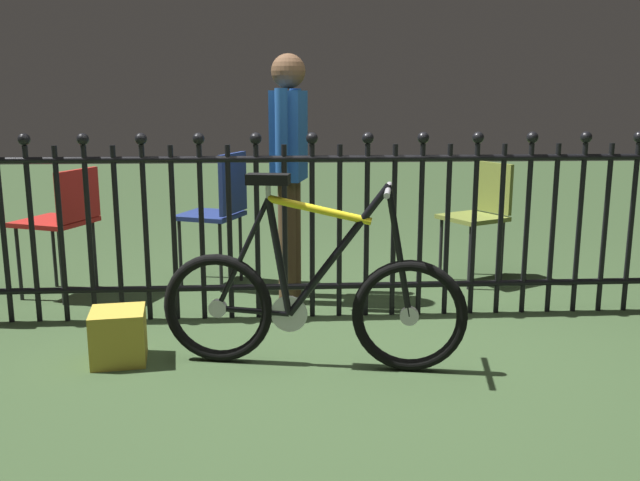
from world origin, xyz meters
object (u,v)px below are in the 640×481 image
chair_navy (220,205)px  chair_red (64,216)px  chair_olive (481,209)px  person_visitor (289,158)px  bicycle (311,302)px  display_crate (119,336)px

chair_navy → chair_red: (-0.98, -0.21, -0.03)m
chair_navy → chair_olive: (1.81, 0.03, -0.05)m
chair_red → chair_olive: size_ratio=1.01×
person_visitor → bicycle: bearing=-85.9°
chair_red → display_crate: bearing=-63.6°
bicycle → display_crate: 0.98m
bicycle → chair_olive: 1.98m
person_visitor → chair_red: bearing=174.3°
display_crate → bicycle: bearing=-6.8°
chair_red → chair_olive: (2.79, 0.24, -0.02)m
bicycle → chair_red: bicycle is taller
display_crate → chair_navy: bearing=73.7°
chair_navy → chair_olive: size_ratio=1.10×
chair_olive → display_crate: (-2.22, -1.40, -0.38)m
chair_navy → person_visitor: bearing=-37.4°
bicycle → person_visitor: 1.28m
chair_red → person_visitor: size_ratio=0.54×
bicycle → chair_olive: (1.26, 1.52, 0.19)m
chair_navy → bicycle: bearing=-69.9°
chair_navy → person_visitor: size_ratio=0.59×
display_crate → chair_olive: bearing=32.4°
bicycle → chair_olive: bearing=50.2°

